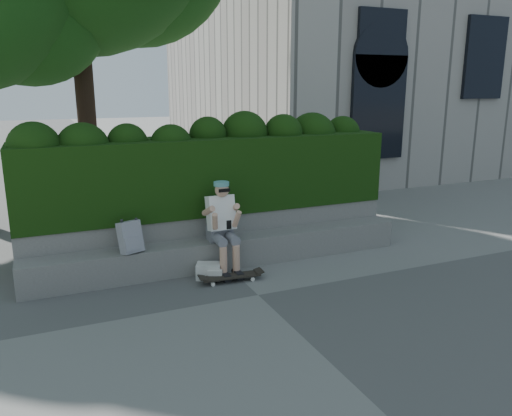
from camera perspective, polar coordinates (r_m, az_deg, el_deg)
name	(u,v)px	position (r m, az deg, el deg)	size (l,w,h in m)	color
ground	(258,295)	(6.85, 0.24, -9.92)	(80.00, 80.00, 0.00)	slate
bench_ledge	(226,252)	(7.85, -3.42, -5.02)	(6.00, 0.45, 0.45)	gray
planter_wall	(216,235)	(8.23, -4.57, -3.05)	(6.00, 0.50, 0.75)	gray
hedge	(211,174)	(8.21, -5.21, 3.90)	(6.00, 1.00, 1.20)	black
person	(222,223)	(7.49, -3.87, -1.73)	(0.40, 0.76, 1.38)	slate
skateboard	(231,277)	(7.28, -2.84, -7.83)	(0.86, 0.27, 0.09)	black
backpack_plaid	(130,237)	(7.28, -14.17, -3.23)	(0.31, 0.16, 0.45)	silver
backpack_ground	(209,271)	(7.40, -5.43, -7.16)	(0.35, 0.25, 0.23)	silver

